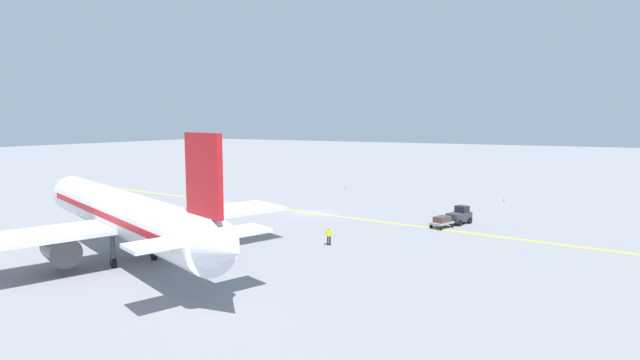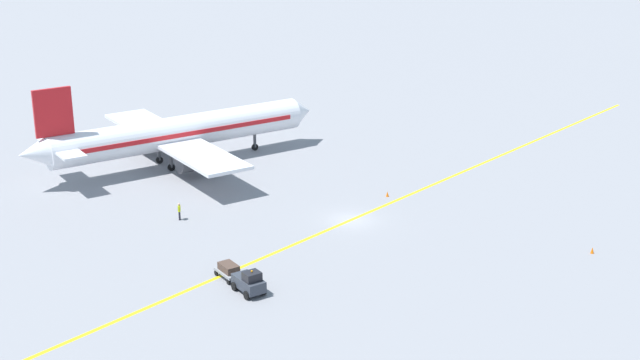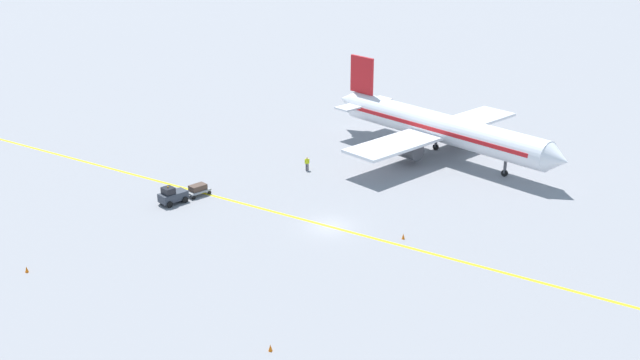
# 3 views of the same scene
# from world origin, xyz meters

# --- Properties ---
(ground_plane) EXTENTS (400.00, 400.00, 0.00)m
(ground_plane) POSITION_xyz_m (0.00, 0.00, 0.00)
(ground_plane) COLOR gray
(apron_yellow_centreline) EXTENTS (10.99, 119.57, 0.01)m
(apron_yellow_centreline) POSITION_xyz_m (0.00, 0.00, 0.00)
(apron_yellow_centreline) COLOR yellow
(apron_yellow_centreline) RESTS_ON ground
(airplane_at_gate) EXTENTS (28.11, 34.41, 10.60)m
(airplane_at_gate) POSITION_xyz_m (-25.54, 2.43, 3.71)
(airplane_at_gate) COLOR white
(airplane_at_gate) RESTS_ON ground
(baggage_tug_dark) EXTENTS (3.32, 2.51, 2.11)m
(baggage_tug_dark) POSITION_xyz_m (2.44, -17.62, 0.90)
(baggage_tug_dark) COLOR #333842
(baggage_tug_dark) RESTS_ON ground
(baggage_cart_trailing) EXTENTS (2.91, 2.17, 1.24)m
(baggage_cart_trailing) POSITION_xyz_m (-0.68, -16.56, 0.76)
(baggage_cart_trailing) COLOR gray
(baggage_cart_trailing) RESTS_ON ground
(ground_crew_worker) EXTENTS (0.40, 0.48, 1.68)m
(ground_crew_worker) POSITION_xyz_m (-13.20, -9.67, 0.91)
(ground_crew_worker) COLOR #23232D
(ground_crew_worker) RESTS_ON ground
(traffic_cone_near_nose) EXTENTS (0.32, 0.32, 0.55)m
(traffic_cone_near_nose) POSITION_xyz_m (-0.74, 7.61, 0.28)
(traffic_cone_near_nose) COLOR orange
(traffic_cone_near_nose) RESTS_ON ground
(traffic_cone_mid_apron) EXTENTS (0.32, 0.32, 0.55)m
(traffic_cone_mid_apron) POSITION_xyz_m (20.87, -19.28, 0.28)
(traffic_cone_mid_apron) COLOR orange
(traffic_cone_mid_apron) RESTS_ON ground
(traffic_cone_by_wingtip) EXTENTS (0.32, 0.32, 0.55)m
(traffic_cone_by_wingtip) POSITION_xyz_m (21.34, 5.97, 0.28)
(traffic_cone_by_wingtip) COLOR orange
(traffic_cone_by_wingtip) RESTS_ON ground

